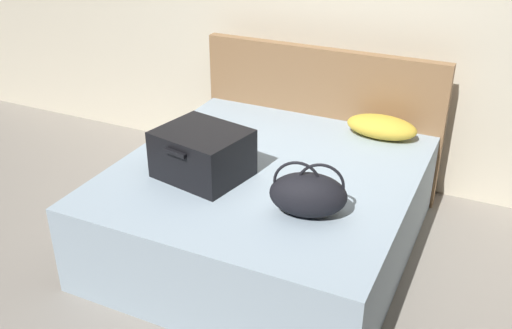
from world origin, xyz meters
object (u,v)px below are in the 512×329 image
Objects in this scene: bed at (265,208)px; hard_case_large at (202,153)px; duffel_bag at (308,194)px; pillow_near_headboard at (382,127)px.

hard_case_large is at bearing -143.44° from bed.
duffel_bag is at bearing -0.00° from hard_case_large.
bed is 3.89× the size of pillow_near_headboard.
duffel_bag is 1.16m from pillow_near_headboard.
duffel_bag is at bearing -95.19° from pillow_near_headboard.
hard_case_large is 0.75m from duffel_bag.
bed is at bearing 47.82° from hard_case_large.
duffel_bag is (0.73, -0.15, -0.02)m from hard_case_large.
hard_case_large reaches higher than pillow_near_headboard.
duffel_bag reaches higher than pillow_near_headboard.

